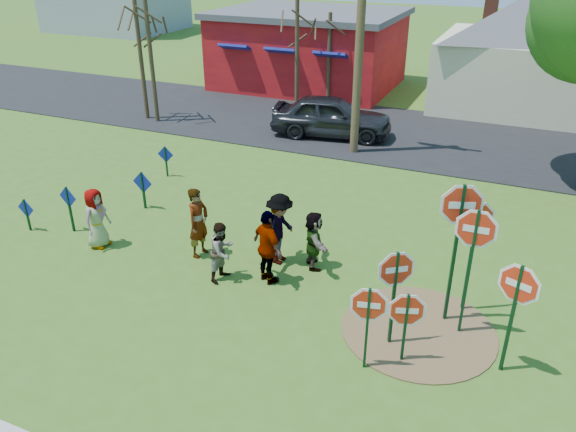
% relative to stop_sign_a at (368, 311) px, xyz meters
% --- Properties ---
extents(ground, '(120.00, 120.00, 0.00)m').
position_rel_stop_sign_a_xyz_m(ground, '(-3.78, 2.50, -1.30)').
color(ground, '#37601B').
rests_on(ground, ground).
extents(road, '(120.00, 7.50, 0.04)m').
position_rel_stop_sign_a_xyz_m(road, '(-3.78, 14.00, -1.28)').
color(road, black).
rests_on(road, ground).
extents(dirt_patch, '(3.20, 3.20, 0.03)m').
position_rel_stop_sign_a_xyz_m(dirt_patch, '(0.72, 1.50, -1.28)').
color(dirt_patch, brown).
rests_on(dirt_patch, ground).
extents(red_building, '(9.40, 7.69, 3.90)m').
position_rel_stop_sign_a_xyz_m(red_building, '(-9.28, 20.49, 0.67)').
color(red_building, maroon).
rests_on(red_building, ground).
extents(cream_house, '(9.40, 9.40, 6.50)m').
position_rel_stop_sign_a_xyz_m(cream_house, '(1.72, 20.50, 1.63)').
color(cream_house, beige).
rests_on(cream_house, ground).
extents(stop_sign_a, '(0.93, 0.24, 1.92)m').
position_rel_stop_sign_a_xyz_m(stop_sign_a, '(0.00, 0.00, 0.00)').
color(stop_sign_a, '#0D321B').
rests_on(stop_sign_a, ground).
extents(stop_sign_b, '(1.09, 0.44, 3.31)m').
position_rel_stop_sign_a_xyz_m(stop_sign_b, '(1.16, 2.12, 1.12)').
color(stop_sign_b, '#0D321B').
rests_on(stop_sign_b, ground).
extents(stop_sign_c, '(1.09, 0.07, 2.97)m').
position_rel_stop_sign_a_xyz_m(stop_sign_c, '(1.51, 1.81, 0.79)').
color(stop_sign_c, '#0D321B').
rests_on(stop_sign_c, ground).
extents(stop_sign_d, '(0.86, 0.60, 2.74)m').
position_rel_stop_sign_a_xyz_m(stop_sign_d, '(1.45, 2.65, 0.69)').
color(stop_sign_d, '#0D321B').
rests_on(stop_sign_d, ground).
extents(stop_sign_e, '(0.91, 0.33, 1.66)m').
position_rel_stop_sign_a_xyz_m(stop_sign_e, '(0.61, 0.47, -0.21)').
color(stop_sign_e, '#0D321B').
rests_on(stop_sign_e, ground).
extents(stop_sign_f, '(0.98, 0.39, 2.44)m').
position_rel_stop_sign_a_xyz_m(stop_sign_f, '(2.41, 0.97, 0.44)').
color(stop_sign_f, '#0D321B').
rests_on(stop_sign_f, ground).
extents(stop_sign_g, '(0.83, 0.60, 2.25)m').
position_rel_stop_sign_a_xyz_m(stop_sign_g, '(0.26, 0.88, 0.26)').
color(stop_sign_g, '#0D321B').
rests_on(stop_sign_g, ground).
extents(blue_diamond_a, '(0.57, 0.05, 0.96)m').
position_rel_stop_sign_a_xyz_m(blue_diamond_a, '(-10.16, 1.62, -0.72)').
color(blue_diamond_a, '#0D321B').
rests_on(blue_diamond_a, ground).
extents(blue_diamond_b, '(0.63, 0.08, 1.36)m').
position_rel_stop_sign_a_xyz_m(blue_diamond_b, '(-9.01, 2.07, -0.45)').
color(blue_diamond_b, '#0D321B').
rests_on(blue_diamond_b, ground).
extents(blue_diamond_c, '(0.69, 0.07, 1.18)m').
position_rel_stop_sign_a_xyz_m(blue_diamond_c, '(-8.07, 4.08, -0.58)').
color(blue_diamond_c, '#0D321B').
rests_on(blue_diamond_c, ground).
extents(blue_diamond_d, '(0.58, 0.08, 1.08)m').
position_rel_stop_sign_a_xyz_m(blue_diamond_d, '(-8.89, 6.44, -0.63)').
color(blue_diamond_d, '#0D321B').
rests_on(blue_diamond_d, ground).
extents(person_a, '(0.52, 0.80, 1.63)m').
position_rel_stop_sign_a_xyz_m(person_a, '(-7.78, 1.72, -0.48)').
color(person_a, '#40508D').
rests_on(person_a, ground).
extents(person_b, '(0.51, 0.71, 1.85)m').
position_rel_stop_sign_a_xyz_m(person_b, '(-5.09, 2.39, -0.38)').
color(person_b, '#286766').
rests_on(person_b, ground).
extents(person_c, '(0.68, 0.81, 1.48)m').
position_rel_stop_sign_a_xyz_m(person_c, '(-3.99, 1.64, -0.56)').
color(person_c, '#984D34').
rests_on(person_c, ground).
extents(person_d, '(0.73, 1.22, 1.85)m').
position_rel_stop_sign_a_xyz_m(person_d, '(-3.07, 2.88, -0.37)').
color(person_d, '#2E2D32').
rests_on(person_d, ground).
extents(person_e, '(1.16, 0.96, 1.86)m').
position_rel_stop_sign_a_xyz_m(person_e, '(-2.94, 1.94, -0.37)').
color(person_e, '#4D2E62').
rests_on(person_e, ground).
extents(person_f, '(1.11, 1.41, 1.50)m').
position_rel_stop_sign_a_xyz_m(person_f, '(-2.21, 2.99, -0.55)').
color(person_f, '#214E32').
rests_on(person_f, ground).
extents(suv, '(5.06, 2.71, 1.64)m').
position_rel_stop_sign_a_xyz_m(suv, '(-5.19, 12.67, -0.44)').
color(suv, '#2D2D32').
rests_on(suv, road).
extents(utility_pole, '(2.42, 0.31, 9.87)m').
position_rel_stop_sign_a_xyz_m(utility_pole, '(-3.77, 11.25, 3.90)').
color(utility_pole, '#4C3823').
rests_on(utility_pole, ground).
extents(bare_tree_west, '(1.80, 1.80, 5.37)m').
position_rel_stop_sign_a_xyz_m(bare_tree_west, '(-13.57, 11.72, 2.18)').
color(bare_tree_west, '#382819').
rests_on(bare_tree_west, ground).
extents(bare_tree_east, '(1.80, 1.80, 4.29)m').
position_rel_stop_sign_a_xyz_m(bare_tree_east, '(-6.89, 16.95, 1.48)').
color(bare_tree_east, '#382819').
rests_on(bare_tree_east, ground).
extents(bare_tree_mid, '(1.80, 1.80, 5.44)m').
position_rel_stop_sign_a_xyz_m(bare_tree_mid, '(-12.90, 11.55, 2.22)').
color(bare_tree_mid, '#382819').
rests_on(bare_tree_mid, ground).
extents(bare_tree_extra, '(1.80, 1.80, 5.07)m').
position_rel_stop_sign_a_xyz_m(bare_tree_extra, '(-7.71, 15.03, 1.98)').
color(bare_tree_extra, '#382819').
rests_on(bare_tree_extra, ground).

